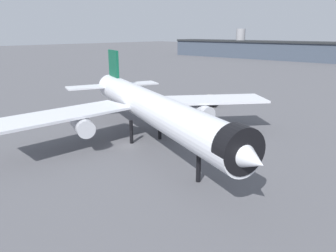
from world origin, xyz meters
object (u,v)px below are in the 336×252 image
at_px(airliner_near_gate, 150,107).
at_px(baggage_tug_wing, 170,101).
at_px(service_truck_front, 212,100).
at_px(traffic_cone_wingtip, 41,114).

relative_size(airliner_near_gate, baggage_tug_wing, 17.55).
relative_size(service_truck_front, traffic_cone_wingtip, 8.25).
relative_size(airliner_near_gate, traffic_cone_wingtip, 81.69).
bearing_deg(service_truck_front, baggage_tug_wing, 89.58).
xyz_separation_m(service_truck_front, traffic_cone_wingtip, (-23.90, -37.91, -1.24)).
relative_size(airliner_near_gate, service_truck_front, 9.90).
bearing_deg(airliner_near_gate, traffic_cone_wingtip, -153.47).
bearing_deg(baggage_tug_wing, service_truck_front, 126.65).
bearing_deg(service_truck_front, airliner_near_gate, 160.35).
height_order(airliner_near_gate, baggage_tug_wing, airliner_near_gate).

